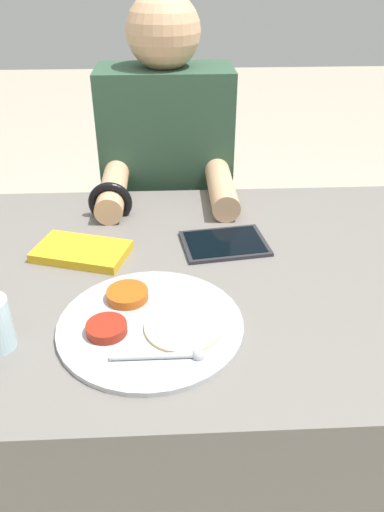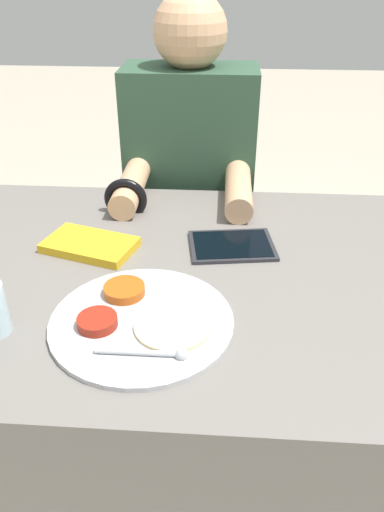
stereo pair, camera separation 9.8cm
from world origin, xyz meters
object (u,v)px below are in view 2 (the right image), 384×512
(thali_tray, at_px, (140,320))
(person_diner, at_px, (190,218))
(tablet_device, at_px, (232,245))
(red_notebook, at_px, (90,246))

(thali_tray, height_order, person_diner, person_diner)
(tablet_device, relative_size, person_diner, 0.17)
(red_notebook, distance_m, tablet_device, 0.32)
(thali_tray, distance_m, red_notebook, 0.30)
(red_notebook, height_order, person_diner, person_diner)
(thali_tray, bearing_deg, person_diner, 87.13)
(thali_tray, xyz_separation_m, red_notebook, (-0.15, 0.25, 0.00))
(tablet_device, height_order, person_diner, person_diner)
(red_notebook, distance_m, person_diner, 0.55)
(person_diner, bearing_deg, tablet_device, -74.34)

